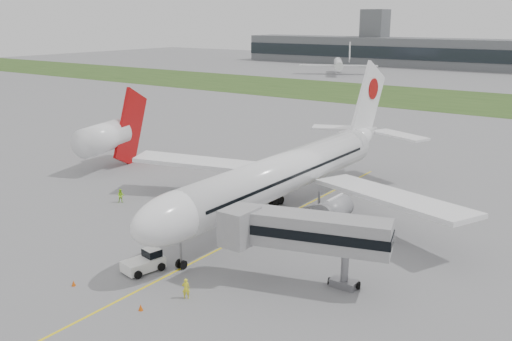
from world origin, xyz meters
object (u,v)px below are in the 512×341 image
Objects in this scene: jet_bridge at (301,231)px; ground_crew_near at (186,288)px; airliner at (289,171)px; neighbor_aircraft at (107,136)px; pushback_tug at (146,261)px.

jet_bridge is 7.81× the size of ground_crew_near.
airliner is at bearing 109.06° from jet_bridge.
airliner is 3.64× the size of jet_bridge.
airliner is 36.14m from neighbor_aircraft.
jet_bridge is at bearing -54.52° from airliner.
jet_bridge is 0.88× the size of neighbor_aircraft.
ground_crew_near is 0.11× the size of neighbor_aircraft.
airliner is 3.20× the size of neighbor_aircraft.
neighbor_aircraft is at bearing 142.95° from jet_bridge.
airliner is 12.47× the size of pushback_tug.
neighbor_aircraft is at bearing 176.92° from airliner.
jet_bridge reaches higher than ground_crew_near.
pushback_tug is 7.49m from ground_crew_near.
jet_bridge reaches higher than pushback_tug.
ground_crew_near is (-6.78, -8.31, -4.27)m from jet_bridge.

